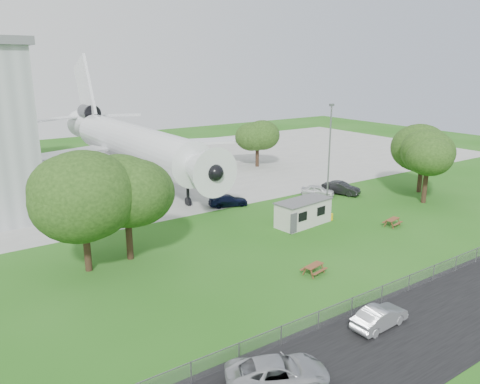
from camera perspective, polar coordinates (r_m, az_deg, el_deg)
ground at (r=41.92m, az=8.40°, el=-7.30°), size 160.00×160.00×0.00m
asphalt_strip at (r=34.60m, az=23.59°, el=-13.64°), size 120.00×8.00×0.02m
concrete_apron at (r=73.02m, az=-12.26°, el=2.36°), size 120.00×46.00×0.03m
airliner at (r=69.35m, az=-13.35°, el=6.04°), size 46.36×47.73×17.69m
site_cabin at (r=48.43m, az=7.72°, el=-2.47°), size 6.88×3.37×2.62m
picnic_west at (r=37.96m, az=8.95°, el=-9.82°), size 2.08×1.85×0.76m
picnic_east at (r=50.44m, az=18.05°, el=-3.95°), size 2.08×1.85×0.76m
fence at (r=36.26m, az=18.85°, el=-11.78°), size 58.00×0.04×1.30m
lamp_mast at (r=49.92m, az=10.77°, el=3.51°), size 0.16×0.16×12.00m
tree_west_big at (r=37.92m, az=-18.68°, el=-0.45°), size 8.17×8.17×10.32m
tree_west_small at (r=39.34m, az=-13.73°, el=0.29°), size 7.53×7.53×9.87m
tree_east_front at (r=58.72m, az=22.00°, el=4.45°), size 6.44×6.44×9.28m
tree_east_back at (r=63.61m, az=21.44°, el=5.08°), size 8.00×8.00×9.83m
tree_far_apron at (r=74.67m, az=2.13°, el=6.62°), size 5.55×5.55×7.46m
car_centre_sedan at (r=31.60m, az=16.66°, el=-14.42°), size 4.21×1.65×1.37m
car_west_estate at (r=25.75m, az=4.63°, el=-21.14°), size 5.94×4.51×1.50m
car_ne_hatch at (r=59.16m, az=9.47°, el=0.14°), size 3.82×4.20×1.39m
car_ne_sedan at (r=60.62m, az=12.19°, el=0.45°), size 3.36×5.02×1.56m
car_apron_van at (r=54.36m, az=-1.46°, el=-1.05°), size 4.93×3.17×1.33m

